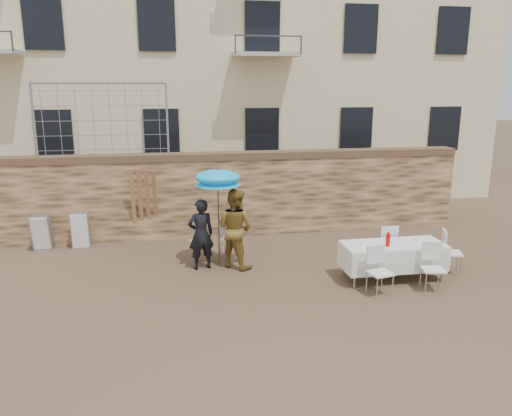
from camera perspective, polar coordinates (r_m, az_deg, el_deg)
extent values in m
plane|color=brown|center=(9.04, -0.11, -12.10)|extent=(80.00, 80.00, 0.00)
cube|color=#926C49|center=(13.39, -3.75, 1.51)|extent=(13.00, 0.50, 2.20)
imported|color=black|center=(10.97, -6.31, -3.00)|extent=(0.64, 0.49, 1.58)
imported|color=#AB8334|center=(11.01, -2.42, -2.33)|extent=(1.09, 1.08, 1.78)
cylinder|color=#3F3F44|center=(11.06, -4.29, -2.07)|extent=(0.03, 0.03, 1.86)
cone|color=#0BB3FF|center=(10.82, -4.39, 3.22)|extent=(1.02, 1.02, 0.22)
cube|color=white|center=(10.72, 15.44, -4.06)|extent=(2.10, 0.85, 0.05)
cylinder|color=silver|center=(10.18, 11.25, -7.04)|extent=(0.04, 0.04, 0.74)
cylinder|color=silver|center=(10.99, 20.59, -6.11)|extent=(0.04, 0.04, 0.74)
cylinder|color=silver|center=(10.79, 9.94, -5.77)|extent=(0.04, 0.04, 0.74)
cylinder|color=silver|center=(11.55, 18.88, -5.00)|extent=(0.04, 0.04, 0.74)
cylinder|color=red|center=(10.47, 14.85, -3.57)|extent=(0.09, 0.09, 0.26)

